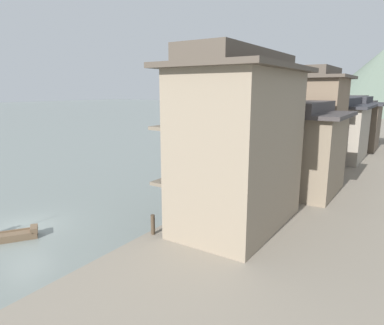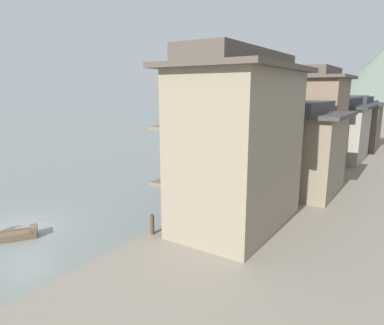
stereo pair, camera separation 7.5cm
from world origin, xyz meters
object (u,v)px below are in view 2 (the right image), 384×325
Objects in this scene: boat_moored_nearest at (194,164)px; boat_midriver_drifting at (258,170)px; mooring_post_dock_near at (152,224)px; house_waterfront_tall at (314,121)px; boat_crossing_west at (280,135)px; mooring_post_dock_mid at (250,177)px; boat_moored_far at (330,133)px; house_waterfront_end at (354,118)px; boat_moored_third at (288,152)px; house_waterfront_nearest at (239,143)px; house_waterfront_second at (296,148)px; boat_midriver_upstream at (213,190)px; house_waterfront_narrow at (336,129)px; house_waterfront_far at (351,123)px; boat_moored_second at (318,139)px; boat_upstream_distant at (206,143)px.

boat_midriver_drifting is (6.83, 0.62, 0.14)m from boat_moored_nearest.
house_waterfront_tall is at bearing 80.86° from mooring_post_dock_near.
boat_crossing_west is 6.82× the size of mooring_post_dock_mid.
house_waterfront_end reaches higher than boat_moored_far.
house_waterfront_nearest is at bearing -77.89° from boat_moored_third.
boat_midriver_drifting is 5.85× the size of mooring_post_dock_mid.
boat_moored_far is 40.98m from house_waterfront_second.
house_waterfront_end is at bearing 86.09° from mooring_post_dock_near.
house_waterfront_nearest is at bearing -71.77° from boat_midriver_drifting.
mooring_post_dock_near is (-2.88, -17.87, -3.82)m from house_waterfront_tall.
boat_midriver_upstream is (6.29, -6.98, 0.01)m from boat_moored_nearest.
mooring_post_dock_mid reaches higher than boat_midriver_upstream.
house_waterfront_narrow is (12.21, -18.54, 3.58)m from boat_crossing_west.
boat_crossing_west is at bearing 138.50° from house_waterfront_far.
house_waterfront_tall is (11.71, -25.67, 4.90)m from boat_crossing_west.
house_waterfront_far reaches higher than mooring_post_dock_mid.
house_waterfront_second is (6.10, -17.77, 3.63)m from boat_moored_third.
mooring_post_dock_near is (1.80, -17.54, 0.99)m from boat_midriver_drifting.
boat_moored_second is 1.01× the size of boat_midriver_upstream.
house_waterfront_second is 13.68m from house_waterfront_narrow.
boat_midriver_upstream is 0.51× the size of house_waterfront_tall.
house_waterfront_second reaches higher than boat_moored_second.
mooring_post_dock_mid reaches higher than boat_moored_second.
house_waterfront_second is 0.94× the size of house_waterfront_far.
boat_midriver_upstream is at bearing -166.44° from house_waterfront_second.
house_waterfront_nearest is at bearing -91.50° from house_waterfront_narrow.
mooring_post_dock_near is at bearing -96.39° from house_waterfront_far.
house_waterfront_narrow reaches higher than boat_upstream_distant.
house_waterfront_second is at bearing -88.63° from house_waterfront_end.
house_waterfront_second and house_waterfront_far have the same top height.
boat_moored_nearest is 0.58× the size of house_waterfront_tall.
boat_moored_second is at bearing 75.64° from boat_moored_nearest.
house_waterfront_nearest is at bearing -94.50° from house_waterfront_second.
house_waterfront_nearest is 8.81× the size of mooring_post_dock_near.
boat_midriver_upstream is at bearing -89.71° from boat_moored_far.
house_waterfront_second is at bearing -69.16° from boat_crossing_west.
mooring_post_dock_near is at bearing -63.31° from boat_upstream_distant.
boat_moored_far is at bearing 80.09° from boat_moored_nearest.
boat_upstream_distant is at bearing -118.23° from boat_moored_far.
house_waterfront_end is (11.57, -3.43, 3.59)m from boat_crossing_west.
boat_moored_nearest is 13.56m from boat_moored_third.
boat_moored_nearest is 13.64m from boat_upstream_distant.
house_waterfront_narrow is 14.16m from mooring_post_dock_mid.
house_waterfront_narrow is 7.51m from house_waterfront_far.
mooring_post_dock_mid is (-2.88, -6.37, -3.91)m from house_waterfront_tall.
house_waterfront_far is at bearing 70.02° from boat_midriver_drifting.
mooring_post_dock_near reaches higher than boat_midriver_upstream.
boat_moored_third reaches higher than boat_midriver_upstream.
mooring_post_dock_near is at bearing -76.75° from boat_midriver_upstream.
house_waterfront_end reaches higher than mooring_post_dock_mid.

